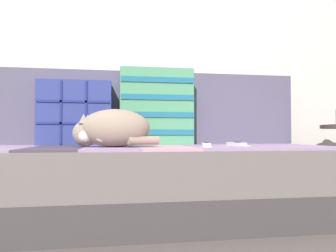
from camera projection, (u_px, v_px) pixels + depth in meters
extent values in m
plane|color=#564C47|center=(164.00, 222.00, 1.55)|extent=(14.00, 14.00, 0.00)
cube|color=beige|center=(151.00, 8.00, 2.15)|extent=(6.00, 0.06, 2.50)
cube|color=#3D3838|center=(160.00, 201.00, 1.67)|extent=(1.83, 0.85, 0.15)
cube|color=#6B605B|center=(160.00, 167.00, 1.68)|extent=(1.79, 0.83, 0.19)
cube|color=gray|center=(6.00, 148.00, 1.54)|extent=(0.25, 0.75, 0.01)
cube|color=#423847|center=(60.00, 148.00, 1.58)|extent=(0.25, 0.75, 0.01)
cube|color=gray|center=(112.00, 147.00, 1.62)|extent=(0.25, 0.75, 0.01)
cube|color=#C6899E|center=(161.00, 147.00, 1.66)|extent=(0.25, 0.75, 0.01)
cube|color=gray|center=(207.00, 147.00, 1.70)|extent=(0.25, 0.75, 0.01)
cube|color=gray|center=(252.00, 146.00, 1.74)|extent=(0.25, 0.75, 0.01)
cube|color=gray|center=(294.00, 146.00, 1.78)|extent=(0.25, 0.75, 0.01)
cube|color=#514C60|center=(152.00, 109.00, 2.04)|extent=(1.79, 0.14, 0.44)
cube|color=navy|center=(75.00, 113.00, 1.82)|extent=(0.40, 0.13, 0.36)
cube|color=navy|center=(73.00, 123.00, 1.75)|extent=(0.38, 0.01, 0.01)
cube|color=navy|center=(61.00, 112.00, 1.74)|extent=(0.01, 0.01, 0.34)
cube|color=navy|center=(74.00, 101.00, 1.75)|extent=(0.38, 0.01, 0.01)
cube|color=navy|center=(86.00, 112.00, 1.76)|extent=(0.01, 0.01, 0.34)
cube|color=#4C9366|center=(156.00, 107.00, 1.89)|extent=(0.42, 0.13, 0.44)
cube|color=#1E667F|center=(158.00, 132.00, 1.82)|extent=(0.41, 0.01, 0.03)
cube|color=#1E667F|center=(158.00, 115.00, 1.83)|extent=(0.41, 0.01, 0.03)
cube|color=#1E667F|center=(158.00, 97.00, 1.83)|extent=(0.41, 0.01, 0.03)
cube|color=#1E667F|center=(158.00, 80.00, 1.83)|extent=(0.41, 0.01, 0.03)
ellipsoid|color=gray|center=(115.00, 128.00, 1.52)|extent=(0.36, 0.26, 0.18)
sphere|color=gray|center=(86.00, 133.00, 1.52)|extent=(0.12, 0.12, 0.12)
sphere|color=white|center=(85.00, 135.00, 1.49)|extent=(0.07, 0.07, 0.07)
ellipsoid|color=white|center=(104.00, 134.00, 1.47)|extent=(0.10, 0.05, 0.08)
cylinder|color=gray|center=(143.00, 140.00, 1.49)|extent=(0.15, 0.08, 0.04)
cone|color=gray|center=(84.00, 119.00, 1.49)|extent=(0.05, 0.05, 0.05)
cone|color=gray|center=(88.00, 119.00, 1.56)|extent=(0.05, 0.05, 0.05)
cube|color=white|center=(236.00, 144.00, 1.66)|extent=(0.05, 0.16, 0.02)
cube|color=black|center=(237.00, 142.00, 1.65)|extent=(0.03, 0.06, 0.00)
cube|color=black|center=(230.00, 144.00, 1.73)|extent=(0.03, 0.01, 0.02)
torus|color=silver|center=(246.00, 146.00, 1.57)|extent=(0.05, 0.05, 0.01)
cube|color=white|center=(206.00, 145.00, 1.53)|extent=(0.07, 0.15, 0.02)
cube|color=black|center=(206.00, 143.00, 1.52)|extent=(0.03, 0.05, 0.00)
cube|color=black|center=(206.00, 144.00, 1.60)|extent=(0.03, 0.02, 0.02)
torus|color=silver|center=(207.00, 147.00, 1.44)|extent=(0.06, 0.06, 0.01)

